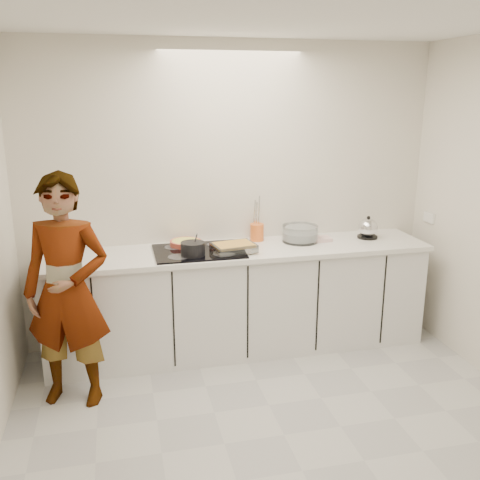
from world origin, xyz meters
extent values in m
cube|color=beige|center=(0.00, 0.00, 0.00)|extent=(3.60, 3.20, 0.00)
cube|color=white|center=(0.00, 0.00, 2.60)|extent=(3.60, 3.20, 0.00)
cube|color=silver|center=(0.00, 1.60, 1.30)|extent=(3.60, 0.00, 2.60)
cube|color=silver|center=(0.00, -1.60, 1.30)|extent=(3.60, 0.00, 2.60)
cube|color=white|center=(1.79, 1.33, 1.07)|extent=(0.02, 0.15, 0.09)
cube|color=silver|center=(0.00, 1.28, 0.43)|extent=(3.20, 0.58, 0.87)
cube|color=white|center=(0.00, 1.28, 0.89)|extent=(3.24, 0.64, 0.04)
cube|color=black|center=(-0.35, 1.26, 0.92)|extent=(0.72, 0.54, 0.01)
cylinder|color=#CC503C|center=(-0.43, 1.43, 0.95)|extent=(0.33, 0.33, 0.04)
cylinder|color=#F7ED5A|center=(-0.43, 1.43, 0.96)|extent=(0.29, 0.29, 0.01)
cylinder|color=black|center=(-0.41, 1.14, 0.98)|extent=(0.23, 0.23, 0.11)
cylinder|color=silver|center=(-0.39, 1.16, 1.03)|extent=(0.05, 0.07, 0.16)
cube|color=silver|center=(-0.07, 1.17, 0.96)|extent=(0.37, 0.30, 0.06)
cube|color=gold|center=(-0.07, 1.17, 0.98)|extent=(0.33, 0.26, 0.02)
cylinder|color=silver|center=(0.56, 1.37, 0.98)|extent=(0.39, 0.39, 0.14)
cylinder|color=white|center=(0.56, 1.37, 0.96)|extent=(0.33, 0.33, 0.07)
cube|color=white|center=(0.74, 1.36, 0.93)|extent=(0.19, 0.14, 0.03)
cylinder|color=black|center=(1.19, 1.35, 0.92)|extent=(0.23, 0.23, 0.02)
sphere|color=silver|center=(1.19, 1.35, 1.00)|extent=(0.22, 0.22, 0.17)
sphere|color=black|center=(1.19, 1.35, 1.10)|extent=(0.04, 0.04, 0.03)
cylinder|color=orange|center=(0.21, 1.49, 0.98)|extent=(0.13, 0.13, 0.15)
imported|color=silver|center=(-1.35, 0.77, 0.83)|extent=(0.70, 0.56, 1.67)
camera|label=1|loc=(-0.98, -2.89, 2.18)|focal=40.00mm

